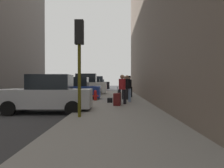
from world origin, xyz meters
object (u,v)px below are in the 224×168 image
pedestrian_with_fedora (129,85)px  duffel_bag (110,100)px  traffic_light (79,47)px  parked_black_suv (95,84)px  parked_red_hatchback (91,86)px  pedestrian_in_red_jacket (122,88)px  parked_blue_sedan (73,89)px  rolling_suitcase (117,99)px  fire_hydrant (95,95)px  pedestrian_in_jeans (127,87)px  parked_white_van (85,85)px  parked_silver_sedan (47,95)px  parked_dark_green_sedan (98,84)px  pedestrian_in_tan_coat (125,86)px

pedestrian_with_fedora → duffel_bag: bearing=-108.3°
traffic_light → parked_black_suv: bearing=94.0°
parked_red_hatchback → parked_black_suv: 5.97m
pedestrian_in_red_jacket → pedestrian_with_fedora: size_ratio=0.96×
parked_blue_sedan → rolling_suitcase: parked_blue_sedan is taller
parked_black_suv → fire_hydrant: parked_black_suv is taller
parked_red_hatchback → traffic_light: (1.85, -20.80, 1.91)m
pedestrian_in_jeans → duffel_bag: 1.43m
parked_red_hatchback → fire_hydrant: 13.91m
pedestrian_in_jeans → pedestrian_with_fedora: 4.15m
duffel_bag → parked_white_van: bearing=107.4°
parked_black_suv → pedestrian_in_jeans: parked_black_suv is taller
parked_silver_sedan → pedestrian_in_jeans: pedestrian_in_jeans is taller
pedestrian_in_jeans → traffic_light: bearing=-109.5°
parked_black_suv → fire_hydrant: (1.80, -19.76, -0.54)m
pedestrian_in_red_jacket → pedestrian_in_jeans: same height
traffic_light → rolling_suitcase: size_ratio=3.46×
parked_black_suv → parked_silver_sedan: bearing=-90.0°
parked_dark_green_sedan → pedestrian_in_red_jacket: pedestrian_in_red_jacket is taller
fire_hydrant → traffic_light: (0.05, -7.01, 2.26)m
parked_dark_green_sedan → pedestrian_with_fedora: 22.81m
parked_blue_sedan → pedestrian_with_fedora: (4.36, 1.65, 0.29)m
parked_dark_green_sedan → traffic_light: size_ratio=1.17×
traffic_light → parked_silver_sedan: bearing=131.6°
pedestrian_with_fedora → fire_hydrant: bearing=-129.9°
parked_blue_sedan → pedestrian_with_fedora: size_ratio=2.39×
parked_silver_sedan → parked_black_suv: 24.69m
pedestrian_in_jeans → pedestrian_with_fedora: pedestrian_with_fedora is taller
pedestrian_in_red_jacket → parked_red_hatchback: bearing=102.5°
fire_hydrant → pedestrian_in_tan_coat: pedestrian_in_tan_coat is taller
parked_blue_sedan → duffel_bag: parked_blue_sedan is taller
traffic_light → pedestrian_in_red_jacket: (1.74, 4.63, -1.65)m
traffic_light → pedestrian_in_tan_coat: traffic_light is taller
traffic_light → rolling_suitcase: bearing=69.4°
parked_red_hatchback → pedestrian_in_red_jacket: bearing=-77.5°
parked_blue_sedan → parked_black_suv: 18.36m
parked_white_van → duffel_bag: parked_white_van is taller
pedestrian_in_tan_coat → traffic_light: bearing=-105.0°
parked_white_van → pedestrian_in_tan_coat: bearing=-60.6°
parked_blue_sedan → pedestrian_with_fedora: pedestrian_with_fedora is taller
pedestrian_in_red_jacket → parked_white_van: bearing=109.8°
parked_blue_sedan → parked_black_suv: parked_black_suv is taller
parked_black_suv → pedestrian_in_tan_coat: (3.91, -19.09, 0.07)m
parked_black_suv → parked_white_van: bearing=-90.0°
parked_blue_sedan → parked_red_hatchback: (-0.00, 12.39, 0.00)m
traffic_light → fire_hydrant: bearing=90.4°
parked_silver_sedan → parked_red_hatchback: (-0.00, 18.72, 0.00)m
parked_red_hatchback → traffic_light: 20.97m
parked_red_hatchback → parked_blue_sedan: bearing=-90.0°
parked_black_suv → rolling_suitcase: bearing=-81.8°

